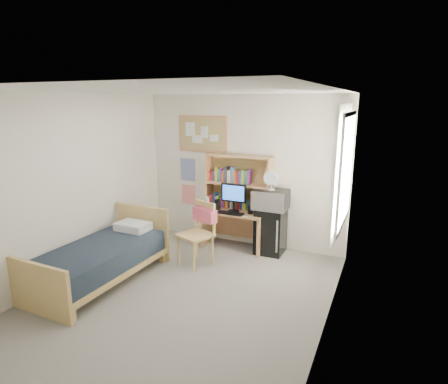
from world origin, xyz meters
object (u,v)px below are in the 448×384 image
at_px(bulletin_board, 202,134).
at_px(mini_fridge, 270,231).
at_px(speaker_right, 250,209).
at_px(speaker_left, 218,205).
at_px(desk_fan, 272,181).
at_px(desk_chair, 195,235).
at_px(monitor, 234,198).
at_px(microwave, 271,199).
at_px(desk, 235,229).
at_px(bed, 100,264).

relative_size(bulletin_board, mini_fridge, 1.22).
xyz_separation_m(bulletin_board, speaker_right, (1.05, -0.35, -1.18)).
xyz_separation_m(speaker_left, desk_fan, (0.93, 0.08, 0.47)).
height_order(desk_chair, desk_fan, desk_fan).
height_order(monitor, microwave, monitor).
bearing_deg(bulletin_board, microwave, -10.85).
bearing_deg(bulletin_board, desk_chair, -68.53).
bearing_deg(desk, desk_fan, 2.50).
relative_size(monitor, speaker_right, 3.03).
relative_size(desk_chair, speaker_left, 5.59).
height_order(speaker_left, microwave, microwave).
xyz_separation_m(mini_fridge, speaker_left, (-0.93, -0.10, 0.37)).
xyz_separation_m(bed, desk_fan, (1.88, 1.96, 0.97)).
xyz_separation_m(speaker_left, microwave, (0.93, 0.08, 0.18)).
distance_m(bulletin_board, mini_fridge, 2.08).
bearing_deg(desk, speaker_right, -11.31).
bearing_deg(speaker_left, bed, -116.11).
bearing_deg(bulletin_board, monitor, -24.65).
bearing_deg(bed, monitor, 58.00).
height_order(mini_fridge, bed, mini_fridge).
height_order(speaker_right, microwave, microwave).
distance_m(bed, speaker_left, 2.16).
bearing_deg(desk_chair, desk_fan, 66.65).
distance_m(mini_fridge, speaker_right, 0.49).
xyz_separation_m(speaker_right, microwave, (0.33, 0.08, 0.19)).
bearing_deg(desk_fan, desk, -178.01).
height_order(bulletin_board, desk_fan, bulletin_board).
distance_m(microwave, desk_fan, 0.30).
bearing_deg(mini_fridge, desk_fan, -90.00).
bearing_deg(monitor, desk_fan, 7.94).
relative_size(bulletin_board, speaker_left, 5.26).
distance_m(bed, desk_fan, 2.88).
height_order(bulletin_board, desk_chair, bulletin_board).
relative_size(monitor, speaker_left, 2.63).
distance_m(bed, microwave, 2.79).
bearing_deg(desk, desk_chair, -106.24).
bearing_deg(monitor, microwave, 7.94).
height_order(mini_fridge, desk_fan, desk_fan).
xyz_separation_m(mini_fridge, bed, (-1.88, -1.98, -0.12)).
bearing_deg(speaker_left, desk_fan, 5.39).
xyz_separation_m(desk, speaker_right, (0.30, -0.06, 0.41)).
distance_m(bed, speaker_right, 2.48).
xyz_separation_m(monitor, speaker_left, (-0.30, 0.00, -0.15)).
bearing_deg(bed, microwave, 47.85).
xyz_separation_m(bulletin_board, bed, (-0.50, -2.22, -1.66)).
relative_size(speaker_left, microwave, 0.33).
xyz_separation_m(bulletin_board, desk_fan, (1.38, -0.26, -0.69)).
bearing_deg(desk_chair, bulletin_board, 132.17).
bearing_deg(microwave, speaker_left, -175.12).
bearing_deg(monitor, desk, 90.00).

